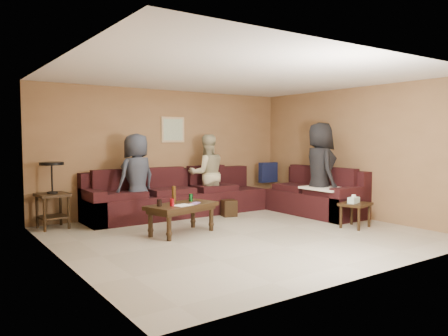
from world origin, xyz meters
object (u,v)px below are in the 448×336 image
object	(u,v)px
person_right	(320,170)
side_table_right	(355,206)
coffee_table	(182,208)
person_left	(137,178)
end_table_left	(52,194)
person_middle	(207,174)
sectional_sofa	(228,199)
waste_bin	(229,208)

from	to	relation	value
person_right	side_table_right	bearing A→B (deg)	-171.18
coffee_table	person_left	distance (m)	1.41
end_table_left	side_table_right	distance (m)	5.14
person_middle	coffee_table	bearing A→B (deg)	59.22
end_table_left	side_table_right	size ratio (longest dim) A/B	1.87
coffee_table	side_table_right	size ratio (longest dim) A/B	2.10
end_table_left	sectional_sofa	bearing A→B (deg)	-11.73
end_table_left	waste_bin	size ratio (longest dim) A/B	3.55
side_table_right	person_right	distance (m)	1.21
person_middle	person_right	distance (m)	2.26
end_table_left	person_middle	world-z (taller)	person_middle
person_left	person_right	distance (m)	3.48
coffee_table	waste_bin	bearing A→B (deg)	28.90
coffee_table	end_table_left	size ratio (longest dim) A/B	1.12
side_table_right	person_middle	distance (m)	3.03
waste_bin	end_table_left	bearing A→B (deg)	166.30
person_middle	person_right	size ratio (longest dim) A/B	0.87
person_middle	end_table_left	bearing A→B (deg)	10.25
end_table_left	person_left	xyz separation A→B (m)	(1.41, -0.26, 0.22)
side_table_right	person_right	world-z (taller)	person_right
person_middle	person_right	xyz separation A→B (m)	(1.52, -1.67, 0.12)
sectional_sofa	person_middle	size ratio (longest dim) A/B	2.90
person_left	coffee_table	bearing A→B (deg)	80.62
coffee_table	waste_bin	size ratio (longest dim) A/B	3.98
waste_bin	sectional_sofa	bearing A→B (deg)	61.82
sectional_sofa	waste_bin	bearing A→B (deg)	-118.18
coffee_table	person_left	xyz separation A→B (m)	(-0.18, 1.34, 0.40)
waste_bin	person_right	xyz separation A→B (m)	(1.39, -1.07, 0.76)
side_table_right	person_left	size ratio (longest dim) A/B	0.37
end_table_left	person_middle	size ratio (longest dim) A/B	0.70
end_table_left	person_left	bearing A→B (deg)	-10.48
sectional_sofa	waste_bin	distance (m)	0.20
sectional_sofa	side_table_right	xyz separation A→B (m)	(1.08, -2.22, 0.05)
sectional_sofa	person_left	bearing A→B (deg)	167.27
side_table_right	waste_bin	distance (m)	2.41
end_table_left	person_middle	distance (m)	3.00
sectional_sofa	person_middle	world-z (taller)	person_middle
sectional_sofa	person_right	xyz separation A→B (m)	(1.34, -1.17, 0.59)
end_table_left	person_middle	bearing A→B (deg)	-3.08
side_table_right	waste_bin	size ratio (longest dim) A/B	1.89
end_table_left	waste_bin	xyz separation A→B (m)	(3.12, -0.76, -0.43)
side_table_right	waste_bin	world-z (taller)	side_table_right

